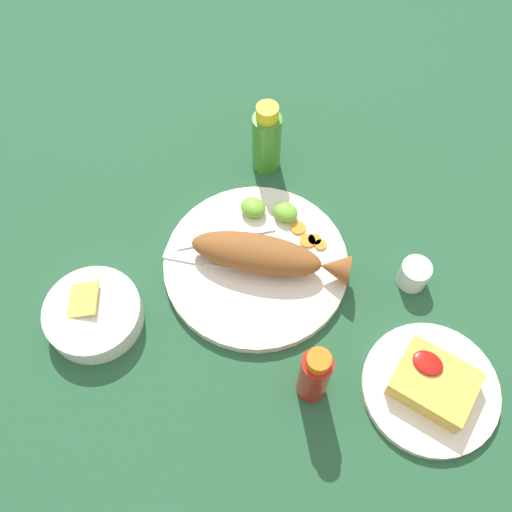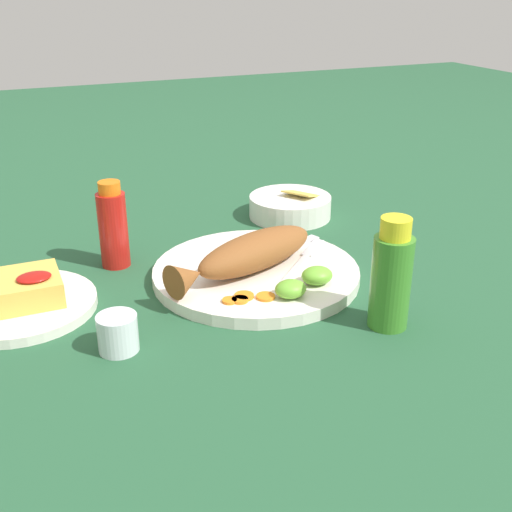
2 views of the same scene
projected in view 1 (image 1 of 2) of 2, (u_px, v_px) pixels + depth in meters
The scene contains 17 objects.
ground_plane at pixel (256, 267), 0.99m from camera, with size 4.00×4.00×0.00m, color #235133.
main_plate at pixel (256, 264), 0.99m from camera, with size 0.32×0.32×0.02m, color white.
fried_fish at pixel (266, 255), 0.95m from camera, with size 0.27×0.15×0.06m.
fork_near at pixel (209, 262), 0.98m from camera, with size 0.18×0.08×0.00m.
fork_far at pixel (216, 239), 1.00m from camera, with size 0.14×0.14×0.00m.
carrot_slice_near at pixel (321, 245), 0.99m from camera, with size 0.02×0.02×0.00m, color orange.
carrot_slice_mid at pixel (315, 240), 1.00m from camera, with size 0.02×0.02×0.00m, color orange.
carrot_slice_far at pixel (308, 241), 1.00m from camera, with size 0.03×0.03×0.00m, color orange.
carrot_slice_extra at pixel (298, 228), 1.01m from camera, with size 0.03×0.03×0.00m, color orange.
lime_wedge_main at pixel (286, 212), 1.01m from camera, with size 0.05×0.04×0.02m, color #6BB233.
lime_wedge_side at pixel (253, 207), 1.02m from camera, with size 0.05×0.04×0.03m, color #6BB233.
hot_sauce_bottle_red at pixel (314, 375), 0.83m from camera, with size 0.05×0.05×0.14m.
hot_sauce_bottle_green at pixel (267, 139), 1.04m from camera, with size 0.05×0.05×0.15m.
salt_cup at pixel (414, 275), 0.96m from camera, with size 0.05×0.05×0.05m.
side_plate_fries at pixel (430, 388), 0.88m from camera, with size 0.21×0.21×0.01m, color white.
fries_pile at pixel (434, 383), 0.86m from camera, with size 0.12×0.10×0.04m.
guacamole_bowl at pixel (93, 314), 0.92m from camera, with size 0.16×0.16×0.05m.
Camera 1 is at (-0.25, 0.40, 0.87)m, focal length 40.00 mm.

